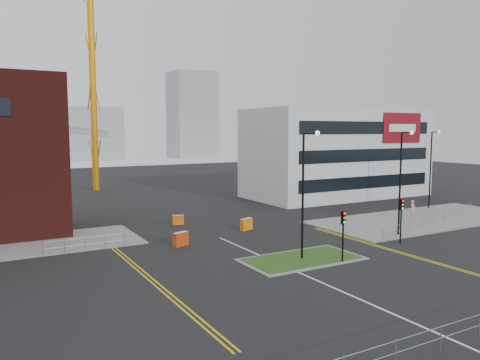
{
  "coord_description": "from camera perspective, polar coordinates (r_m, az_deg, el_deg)",
  "views": [
    {
      "loc": [
        -17.88,
        -18.17,
        9.22
      ],
      "look_at": [
        1.52,
        16.14,
        5.0
      ],
      "focal_mm": 35.0,
      "sensor_mm": 36.0,
      "label": 1
    }
  ],
  "objects": [
    {
      "name": "yellow_left_a",
      "position": [
        30.94,
        -11.67,
        -11.35
      ],
      "size": [
        0.12,
        24.0,
        0.01
      ],
      "primitive_type": "cube",
      "color": "gold",
      "rests_on": "ground"
    },
    {
      "name": "barrier_right",
      "position": [
        43.43,
        0.79,
        -5.35
      ],
      "size": [
        1.36,
        0.82,
        1.09
      ],
      "color": "orange",
      "rests_on": "ground"
    },
    {
      "name": "yellow_right_b",
      "position": [
        37.89,
        18.99,
        -8.31
      ],
      "size": [
        0.12,
        20.0,
        0.01
      ],
      "primitive_type": "cube",
      "color": "gold",
      "rests_on": "ground"
    },
    {
      "name": "barrier_mid",
      "position": [
        37.87,
        -7.24,
        -7.09
      ],
      "size": [
        1.39,
        0.87,
        1.11
      ],
      "color": "#D03E0B",
      "rests_on": "ground"
    },
    {
      "name": "skyline_c",
      "position": [
        156.44,
        -5.83,
        7.84
      ],
      "size": [
        14.0,
        12.0,
        28.0
      ],
      "primitive_type": "cube",
      "color": "gray",
      "rests_on": "ground"
    },
    {
      "name": "yellow_left_b",
      "position": [
        31.03,
        -11.14,
        -11.29
      ],
      "size": [
        0.12,
        24.0,
        0.01
      ],
      "primitive_type": "cube",
      "color": "gold",
      "rests_on": "ground"
    },
    {
      "name": "skyline_b",
      "position": [
        150.77,
        -18.92,
        5.32
      ],
      "size": [
        24.0,
        12.0,
        16.0
      ],
      "primitive_type": "cube",
      "color": "gray",
      "rests_on": "ground"
    },
    {
      "name": "pavement_right",
      "position": [
        52.05,
        21.33,
        -4.45
      ],
      "size": [
        24.0,
        10.0,
        0.12
      ],
      "primitive_type": "cube",
      "color": "slate",
      "rests_on": "ground"
    },
    {
      "name": "streetlamp_right_near",
      "position": [
        42.88,
        19.16,
        0.68
      ],
      "size": [
        1.46,
        0.36,
        9.18
      ],
      "color": "black",
      "rests_on": "ground"
    },
    {
      "name": "centre_line",
      "position": [
        28.49,
        11.71,
        -12.9
      ],
      "size": [
        0.15,
        30.0,
        0.01
      ],
      "primitive_type": "cube",
      "color": "silver",
      "rests_on": "ground"
    },
    {
      "name": "railing_front",
      "position": [
        23.22,
        25.37,
        -15.81
      ],
      "size": [
        24.05,
        0.05,
        1.1
      ],
      "color": "gray",
      "rests_on": "ground"
    },
    {
      "name": "barrier_left",
      "position": [
        46.25,
        -7.56,
        -4.79
      ],
      "size": [
        1.18,
        0.65,
        0.94
      ],
      "color": "orange",
      "rests_on": "ground"
    },
    {
      "name": "yellow_right_a",
      "position": [
        37.67,
        18.68,
        -8.38
      ],
      "size": [
        0.12,
        20.0,
        0.01
      ],
      "primitive_type": "cube",
      "color": "gold",
      "rests_on": "ground"
    },
    {
      "name": "streetlamp_right_far",
      "position": [
        58.72,
        22.36,
        1.94
      ],
      "size": [
        1.46,
        0.36,
        9.18
      ],
      "color": "black",
      "rests_on": "ground"
    },
    {
      "name": "office_block",
      "position": [
        66.71,
        11.71,
        3.22
      ],
      "size": [
        25.0,
        12.2,
        12.0
      ],
      "color": "silver",
      "rests_on": "ground"
    },
    {
      "name": "ground",
      "position": [
        27.11,
        14.57,
        -13.98
      ],
      "size": [
        200.0,
        200.0,
        0.0
      ],
      "primitive_type": "plane",
      "color": "black",
      "rests_on": "ground"
    },
    {
      "name": "skyline_d",
      "position": [
        158.51,
        -25.99,
        4.34
      ],
      "size": [
        30.0,
        12.0,
        12.0
      ],
      "primitive_type": "cube",
      "color": "gray",
      "rests_on": "ground"
    },
    {
      "name": "streetlamp_island",
      "position": [
        33.22,
        7.98,
        -0.53
      ],
      "size": [
        1.46,
        0.36,
        9.18
      ],
      "color": "black",
      "rests_on": "ground"
    },
    {
      "name": "tower_crane",
      "position": [
        76.84,
        -13.45,
        20.5
      ],
      "size": [
        50.31,
        18.58,
        41.57
      ],
      "color": "orange",
      "rests_on": "ground"
    },
    {
      "name": "grass_island",
      "position": [
        34.12,
        7.55,
        -9.52
      ],
      "size": [
        8.0,
        4.0,
        0.12
      ],
      "primitive_type": "cube",
      "color": "#214517",
      "rests_on": "ground"
    },
    {
      "name": "pedestrian",
      "position": [
        53.09,
        20.32,
        -3.29
      ],
      "size": [
        0.71,
        0.53,
        1.79
      ],
      "primitive_type": "imported",
      "rotation": [
        0.0,
        0.0,
        0.16
      ],
      "color": "pink",
      "rests_on": "ground"
    },
    {
      "name": "railing_left",
      "position": [
        37.78,
        -18.37,
        -7.17
      ],
      "size": [
        6.05,
        0.05,
        1.1
      ],
      "color": "gray",
      "rests_on": "ground"
    },
    {
      "name": "traffic_light_island",
      "position": [
        33.26,
        12.49,
        -5.57
      ],
      "size": [
        0.28,
        0.33,
        3.65
      ],
      "color": "black",
      "rests_on": "ground"
    },
    {
      "name": "island_kerb",
      "position": [
        34.12,
        7.55,
        -9.55
      ],
      "size": [
        8.6,
        4.6,
        0.08
      ],
      "primitive_type": "cube",
      "color": "slate",
      "rests_on": "ground"
    },
    {
      "name": "traffic_light_right",
      "position": [
        40.26,
        19.08,
        -3.74
      ],
      "size": [
        0.28,
        0.33,
        3.65
      ],
      "color": "black",
      "rests_on": "ground"
    },
    {
      "name": "railing_right",
      "position": [
        49.24,
        22.51,
        -4.23
      ],
      "size": [
        19.05,
        5.05,
        1.1
      ],
      "color": "gray",
      "rests_on": "ground"
    }
  ]
}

